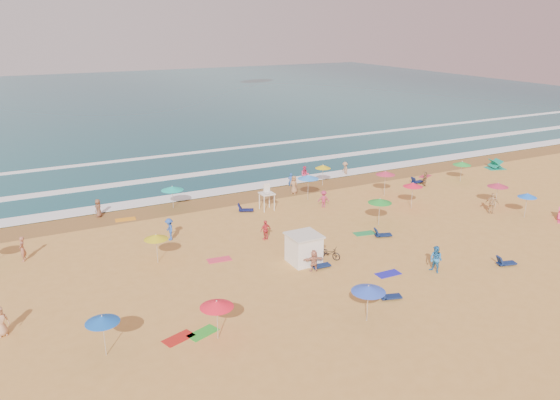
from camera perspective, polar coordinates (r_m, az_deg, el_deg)
name	(u,v)px	position (r m, az deg, el deg)	size (l,w,h in m)	color
ground	(308,241)	(42.36, 2.96, -4.32)	(220.00, 220.00, 0.00)	gold
ocean	(104,102)	(120.45, -17.87, 9.68)	(220.00, 140.00, 0.18)	#0C4756
wet_sand	(243,197)	(52.84, -3.87, 0.33)	(220.00, 220.00, 0.00)	olive
surf_foam	(211,174)	(60.68, -7.22, 2.70)	(200.00, 18.70, 0.05)	white
cabana	(304,249)	(38.40, 2.50, -5.16)	(2.00, 2.00, 2.00)	white
cabana_roof	(304,235)	(37.99, 2.52, -3.70)	(2.20, 2.20, 0.12)	silver
bicycle	(329,253)	(39.29, 5.13, -5.51)	(0.61, 1.76, 0.92)	black
lifeguard_stand	(267,199)	(48.83, -1.39, 0.13)	(1.20, 1.20, 2.10)	white
beach_umbrellas	(326,204)	(44.35, 4.87, -0.43)	(46.47, 26.10, 0.79)	#14A7A4
loungers	(382,241)	(42.72, 10.65, -4.18)	(56.18, 19.75, 0.34)	#101A50
towels	(293,246)	(41.42, 1.37, -4.82)	(46.80, 21.21, 0.03)	red
popup_tents	(527,185)	(59.82, 24.37, 1.45)	(10.62, 17.52, 1.20)	#FF3873
beachgoers	(300,208)	(47.16, 2.15, -0.86)	(40.61, 24.30, 2.14)	#297CC2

